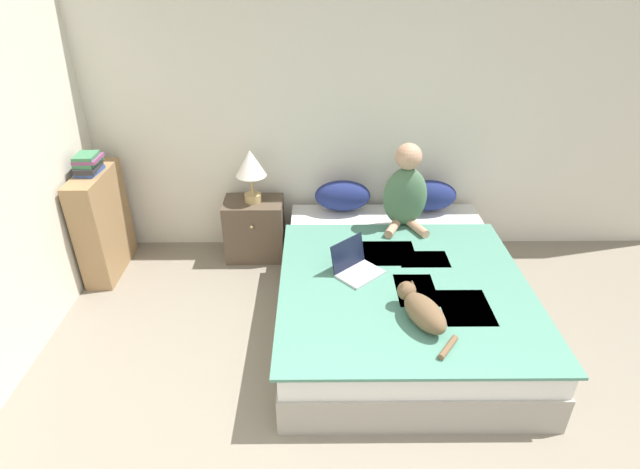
{
  "coord_description": "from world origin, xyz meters",
  "views": [
    {
      "loc": [
        -0.49,
        -1.0,
        2.43
      ],
      "look_at": [
        -0.47,
        1.86,
        0.8
      ],
      "focal_mm": 28.0,
      "sensor_mm": 36.0,
      "label": 1
    }
  ],
  "objects_px": {
    "laptop_open": "(356,267)",
    "book_stack_top": "(88,164)",
    "nightstand": "(255,229)",
    "pillow_near": "(343,196)",
    "person_sitting": "(406,191)",
    "cat_tabby": "(422,310)",
    "bed": "(398,293)",
    "pillow_far": "(428,195)",
    "bookshelf": "(103,223)",
    "table_lamp": "(251,166)"
  },
  "relations": [
    {
      "from": "laptop_open",
      "to": "book_stack_top",
      "type": "xyz_separation_m",
      "value": [
        -2.06,
        0.74,
        0.48
      ]
    },
    {
      "from": "nightstand",
      "to": "pillow_near",
      "type": "bearing_deg",
      "value": 2.05
    },
    {
      "from": "person_sitting",
      "to": "cat_tabby",
      "type": "relative_size",
      "value": 1.24
    },
    {
      "from": "bed",
      "to": "pillow_near",
      "type": "bearing_deg",
      "value": 111.89
    },
    {
      "from": "pillow_far",
      "to": "laptop_open",
      "type": "distance_m",
      "value": 1.21
    },
    {
      "from": "cat_tabby",
      "to": "bookshelf",
      "type": "height_order",
      "value": "bookshelf"
    },
    {
      "from": "laptop_open",
      "to": "bookshelf",
      "type": "bearing_deg",
      "value": 117.74
    },
    {
      "from": "pillow_near",
      "to": "person_sitting",
      "type": "bearing_deg",
      "value": -29.68
    },
    {
      "from": "person_sitting",
      "to": "pillow_near",
      "type": "bearing_deg",
      "value": 150.32
    },
    {
      "from": "person_sitting",
      "to": "book_stack_top",
      "type": "relative_size",
      "value": 2.73
    },
    {
      "from": "bookshelf",
      "to": "table_lamp",
      "type": "bearing_deg",
      "value": 9.85
    },
    {
      "from": "nightstand",
      "to": "laptop_open",
      "type": "bearing_deg",
      "value": -49.19
    },
    {
      "from": "laptop_open",
      "to": "table_lamp",
      "type": "relative_size",
      "value": 0.86
    },
    {
      "from": "bed",
      "to": "nightstand",
      "type": "xyz_separation_m",
      "value": [
        -1.15,
        0.9,
        0.05
      ]
    },
    {
      "from": "person_sitting",
      "to": "table_lamp",
      "type": "bearing_deg",
      "value": 168.68
    },
    {
      "from": "pillow_near",
      "to": "bookshelf",
      "type": "distance_m",
      "value": 2.03
    },
    {
      "from": "laptop_open",
      "to": "pillow_near",
      "type": "bearing_deg",
      "value": 50.46
    },
    {
      "from": "bed",
      "to": "pillow_far",
      "type": "xyz_separation_m",
      "value": [
        0.37,
        0.93,
        0.36
      ]
    },
    {
      "from": "person_sitting",
      "to": "pillow_far",
      "type": "bearing_deg",
      "value": 47.32
    },
    {
      "from": "pillow_far",
      "to": "table_lamp",
      "type": "relative_size",
      "value": 1.04
    },
    {
      "from": "table_lamp",
      "to": "nightstand",
      "type": "bearing_deg",
      "value": -152.18
    },
    {
      "from": "laptop_open",
      "to": "bookshelf",
      "type": "xyz_separation_m",
      "value": [
        -2.06,
        0.74,
        -0.04
      ]
    },
    {
      "from": "laptop_open",
      "to": "person_sitting",
      "type": "bearing_deg",
      "value": 15.72
    },
    {
      "from": "bed",
      "to": "pillow_far",
      "type": "height_order",
      "value": "pillow_far"
    },
    {
      "from": "person_sitting",
      "to": "nightstand",
      "type": "xyz_separation_m",
      "value": [
        -1.26,
        0.25,
        -0.48
      ]
    },
    {
      "from": "bed",
      "to": "laptop_open",
      "type": "bearing_deg",
      "value": -170.02
    },
    {
      "from": "laptop_open",
      "to": "table_lamp",
      "type": "height_order",
      "value": "table_lamp"
    },
    {
      "from": "book_stack_top",
      "to": "pillow_far",
      "type": "bearing_deg",
      "value": 5.08
    },
    {
      "from": "laptop_open",
      "to": "table_lamp",
      "type": "distance_m",
      "value": 1.32
    },
    {
      "from": "table_lamp",
      "to": "bookshelf",
      "type": "distance_m",
      "value": 1.32
    },
    {
      "from": "pillow_near",
      "to": "laptop_open",
      "type": "distance_m",
      "value": 0.99
    },
    {
      "from": "pillow_far",
      "to": "laptop_open",
      "type": "relative_size",
      "value": 1.21
    },
    {
      "from": "person_sitting",
      "to": "cat_tabby",
      "type": "distance_m",
      "value": 1.27
    },
    {
      "from": "laptop_open",
      "to": "book_stack_top",
      "type": "height_order",
      "value": "book_stack_top"
    },
    {
      "from": "bed",
      "to": "table_lamp",
      "type": "bearing_deg",
      "value": 141.79
    },
    {
      "from": "person_sitting",
      "to": "bookshelf",
      "type": "xyz_separation_m",
      "value": [
        -2.5,
        0.04,
        -0.3
      ]
    },
    {
      "from": "table_lamp",
      "to": "pillow_far",
      "type": "bearing_deg",
      "value": 0.97
    },
    {
      "from": "laptop_open",
      "to": "bed",
      "type": "bearing_deg",
      "value": -32.45
    },
    {
      "from": "bed",
      "to": "pillow_far",
      "type": "relative_size",
      "value": 4.46
    },
    {
      "from": "bookshelf",
      "to": "person_sitting",
      "type": "bearing_deg",
      "value": -0.86
    },
    {
      "from": "pillow_near",
      "to": "book_stack_top",
      "type": "bearing_deg",
      "value": -173.06
    },
    {
      "from": "bed",
      "to": "pillow_near",
      "type": "height_order",
      "value": "pillow_near"
    },
    {
      "from": "nightstand",
      "to": "book_stack_top",
      "type": "xyz_separation_m",
      "value": [
        -1.23,
        -0.22,
        0.71
      ]
    },
    {
      "from": "pillow_far",
      "to": "laptop_open",
      "type": "height_order",
      "value": "pillow_far"
    },
    {
      "from": "bed",
      "to": "nightstand",
      "type": "relative_size",
      "value": 3.96
    },
    {
      "from": "pillow_near",
      "to": "pillow_far",
      "type": "bearing_deg",
      "value": 0.0
    },
    {
      "from": "book_stack_top",
      "to": "person_sitting",
      "type": "bearing_deg",
      "value": -0.77
    },
    {
      "from": "nightstand",
      "to": "table_lamp",
      "type": "bearing_deg",
      "value": 27.82
    },
    {
      "from": "bed",
      "to": "person_sitting",
      "type": "relative_size",
      "value": 3.07
    },
    {
      "from": "book_stack_top",
      "to": "laptop_open",
      "type": "bearing_deg",
      "value": -19.76
    }
  ]
}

